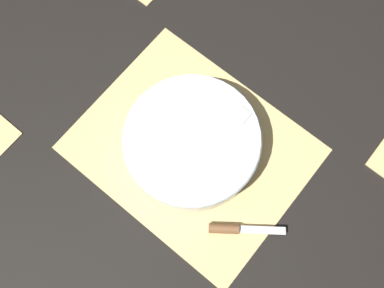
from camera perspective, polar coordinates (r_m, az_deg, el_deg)
name	(u,v)px	position (r m, az deg, el deg)	size (l,w,h in m)	color
ground_plane	(192,149)	(0.88, 0.00, -0.64)	(6.00, 6.00, 0.00)	black
bamboo_mat_center	(192,149)	(0.87, 0.00, -0.58)	(0.43, 0.34, 0.01)	#D6B775
fruit_salad_bowl	(192,142)	(0.83, 0.04, 0.25)	(0.26, 0.26, 0.07)	silver
paring_knife	(228,229)	(0.83, 4.59, -10.68)	(0.12, 0.10, 0.02)	silver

